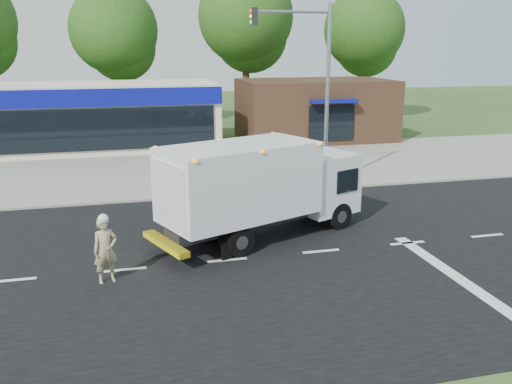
{
  "coord_description": "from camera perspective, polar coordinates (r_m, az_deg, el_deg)",
  "views": [
    {
      "loc": [
        -5.81,
        -14.95,
        6.3
      ],
      "look_at": [
        -1.77,
        1.37,
        1.7
      ],
      "focal_mm": 38.0,
      "sensor_mm": 36.0,
      "label": 1
    }
  ],
  "objects": [
    {
      "name": "ground",
      "position": [
        17.23,
        6.85,
        -6.26
      ],
      "size": [
        120.0,
        120.0,
        0.0
      ],
      "primitive_type": "plane",
      "color": "#385123",
      "rests_on": "ground"
    },
    {
      "name": "traffic_signal_pole",
      "position": [
        24.03,
        6.1,
        11.93
      ],
      "size": [
        3.51,
        0.25,
        8.0
      ],
      "color": "gray",
      "rests_on": "ground"
    },
    {
      "name": "emergency_worker",
      "position": [
        15.24,
        -15.57,
        -5.82
      ],
      "size": [
        0.77,
        0.61,
        1.95
      ],
      "rotation": [
        0.0,
        0.0,
        0.28
      ],
      "color": "tan",
      "rests_on": "ground"
    },
    {
      "name": "retail_strip_mall",
      "position": [
        35.29,
        -19.16,
        7.48
      ],
      "size": [
        18.0,
        6.2,
        4.0
      ],
      "color": "beige",
      "rests_on": "ground"
    },
    {
      "name": "sidewalk",
      "position": [
        24.67,
        0.16,
        0.65
      ],
      "size": [
        60.0,
        2.4,
        0.12
      ],
      "primitive_type": "cube",
      "color": "gray",
      "rests_on": "ground"
    },
    {
      "name": "background_trees",
      "position": [
        43.42,
        -7.67,
        16.59
      ],
      "size": [
        36.77,
        7.39,
        12.1
      ],
      "color": "#332114",
      "rests_on": "ground"
    },
    {
      "name": "brown_storefront",
      "position": [
        37.46,
        6.25,
        8.61
      ],
      "size": [
        10.0,
        6.7,
        4.0
      ],
      "color": "#382316",
      "rests_on": "ground"
    },
    {
      "name": "road_asphalt",
      "position": [
        17.23,
        6.85,
        -6.24
      ],
      "size": [
        60.0,
        14.0,
        0.02
      ],
      "primitive_type": "cube",
      "color": "black",
      "rests_on": "ground"
    },
    {
      "name": "ems_box_truck",
      "position": [
        17.78,
        0.39,
        0.94
      ],
      "size": [
        7.7,
        4.89,
        3.27
      ],
      "rotation": [
        0.0,
        0.0,
        0.39
      ],
      "color": "black",
      "rests_on": "ground"
    },
    {
      "name": "parking_apron",
      "position": [
        30.19,
        -2.52,
        3.26
      ],
      "size": [
        60.0,
        9.0,
        0.02
      ],
      "primitive_type": "cube",
      "color": "gray",
      "rests_on": "ground"
    },
    {
      "name": "lane_markings",
      "position": [
        16.61,
        12.91,
        -7.34
      ],
      "size": [
        55.2,
        7.0,
        0.01
      ],
      "color": "silver",
      "rests_on": "road_asphalt"
    }
  ]
}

